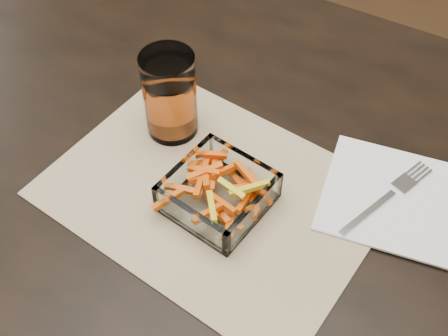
{
  "coord_description": "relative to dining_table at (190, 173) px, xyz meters",
  "views": [
    {
      "loc": [
        0.35,
        -0.48,
        1.39
      ],
      "look_at": [
        0.09,
        -0.05,
        0.78
      ],
      "focal_mm": 45.0,
      "sensor_mm": 36.0,
      "label": 1
    }
  ],
  "objects": [
    {
      "name": "placemat",
      "position": [
        0.09,
        -0.07,
        0.09
      ],
      "size": [
        0.48,
        0.37,
        0.0
      ],
      "primitive_type": "cube",
      "rotation": [
        0.0,
        0.0,
        -0.09
      ],
      "color": "tan",
      "rests_on": "dining_table"
    },
    {
      "name": "tumbler",
      "position": [
        -0.03,
        0.0,
        0.16
      ],
      "size": [
        0.08,
        0.08,
        0.14
      ],
      "color": "white",
      "rests_on": "placemat"
    },
    {
      "name": "glass_bowl",
      "position": [
        0.11,
        -0.08,
        0.11
      ],
      "size": [
        0.14,
        0.14,
        0.05
      ],
      "rotation": [
        0.0,
        0.0,
        -0.12
      ],
      "color": "white",
      "rests_on": "placemat"
    },
    {
      "name": "napkin",
      "position": [
        0.31,
        0.05,
        0.09
      ],
      "size": [
        0.21,
        0.21,
        0.0
      ],
      "primitive_type": "cube",
      "rotation": [
        0.0,
        0.0,
        0.18
      ],
      "color": "white",
      "rests_on": "placemat"
    },
    {
      "name": "fork",
      "position": [
        0.31,
        0.04,
        0.1
      ],
      "size": [
        0.08,
        0.18,
        0.0
      ],
      "rotation": [
        0.0,
        0.0,
        -0.35
      ],
      "color": "silver",
      "rests_on": "napkin"
    },
    {
      "name": "dining_table",
      "position": [
        0.0,
        0.0,
        0.0
      ],
      "size": [
        1.6,
        0.9,
        0.75
      ],
      "color": "black",
      "rests_on": "ground"
    }
  ]
}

